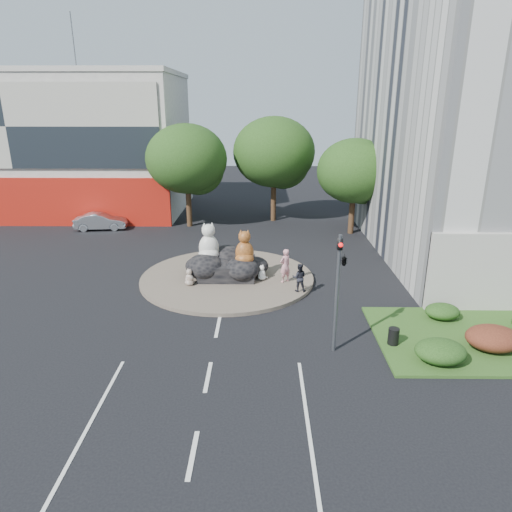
{
  "coord_description": "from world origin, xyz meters",
  "views": [
    {
      "loc": [
        1.99,
        -14.74,
        9.79
      ],
      "look_at": [
        1.7,
        8.31,
        2.0
      ],
      "focal_mm": 32.0,
      "sensor_mm": 36.0,
      "label": 1
    }
  ],
  "objects": [
    {
      "name": "street_lamp",
      "position": [
        12.82,
        8.0,
        4.55
      ],
      "size": [
        2.34,
        0.22,
        8.06
      ],
      "color": "#595B60",
      "rests_on": "ground"
    },
    {
      "name": "kitten_white",
      "position": [
        2.01,
        9.47,
        0.64
      ],
      "size": [
        0.7,
        0.7,
        0.89
      ],
      "primitive_type": null,
      "rotation": [
        0.0,
        0.0,
        0.79
      ],
      "color": "white",
      "rests_on": "roundabout_island"
    },
    {
      "name": "parked_car",
      "position": [
        -11.0,
        20.81,
        0.67
      ],
      "size": [
        4.22,
        1.9,
        1.34
      ],
      "primitive_type": "imported",
      "rotation": [
        0.0,
        0.0,
        1.69
      ],
      "color": "#B0B3B8",
      "rests_on": "ground"
    },
    {
      "name": "hedge_red",
      "position": [
        11.5,
        2.0,
        0.61
      ],
      "size": [
        2.2,
        1.76,
        0.99
      ],
      "primitive_type": "ellipsoid",
      "color": "#461D12",
      "rests_on": "grass_verge"
    },
    {
      "name": "pedestrian_pink",
      "position": [
        3.31,
        9.15,
        1.16
      ],
      "size": [
        0.84,
        0.79,
        1.92
      ],
      "primitive_type": "imported",
      "rotation": [
        0.0,
        0.0,
        3.8
      ],
      "color": "pink",
      "rests_on": "roundabout_island"
    },
    {
      "name": "rock_plinth",
      "position": [
        0.0,
        10.0,
        0.65
      ],
      "size": [
        3.2,
        2.6,
        0.9
      ],
      "primitive_type": null,
      "color": "black",
      "rests_on": "roundabout_island"
    },
    {
      "name": "cat_tabby",
      "position": [
        1.04,
        9.66,
        2.1
      ],
      "size": [
        1.26,
        1.11,
        1.99
      ],
      "primitive_type": null,
      "rotation": [
        0.0,
        0.0,
        0.06
      ],
      "color": "#B06224",
      "rests_on": "rock_plinth"
    },
    {
      "name": "litter_bin",
      "position": [
        7.55,
        2.37,
        0.48
      ],
      "size": [
        0.56,
        0.56,
        0.72
      ],
      "primitive_type": "cylinder",
      "rotation": [
        0.0,
        0.0,
        -0.26
      ],
      "color": "black",
      "rests_on": "grass_verge"
    },
    {
      "name": "hedge_near_green",
      "position": [
        9.0,
        1.0,
        0.57
      ],
      "size": [
        2.0,
        1.6,
        0.9
      ],
      "primitive_type": "ellipsoid",
      "color": "#1A3611",
      "rests_on": "grass_verge"
    },
    {
      "name": "roundabout_island",
      "position": [
        0.0,
        10.0,
        0.1
      ],
      "size": [
        10.0,
        10.0,
        0.2
      ],
      "primitive_type": "cylinder",
      "color": "brown",
      "rests_on": "ground"
    },
    {
      "name": "grass_verge",
      "position": [
        12.0,
        3.0,
        0.06
      ],
      "size": [
        10.0,
        6.0,
        0.12
      ],
      "primitive_type": "cube",
      "color": "#2E4F1A",
      "rests_on": "ground"
    },
    {
      "name": "cat_white",
      "position": [
        -1.05,
        10.29,
        2.22
      ],
      "size": [
        1.48,
        1.33,
        2.23
      ],
      "primitive_type": null,
      "rotation": [
        0.0,
        0.0,
        0.13
      ],
      "color": "beige",
      "rests_on": "rock_plinth"
    },
    {
      "name": "tree_left",
      "position": [
        -3.93,
        22.06,
        5.25
      ],
      "size": [
        6.46,
        6.46,
        8.27
      ],
      "color": "#382314",
      "rests_on": "ground"
    },
    {
      "name": "ground",
      "position": [
        0.0,
        0.0,
        0.0
      ],
      "size": [
        120.0,
        120.0,
        0.0
      ],
      "primitive_type": "plane",
      "color": "black",
      "rests_on": "ground"
    },
    {
      "name": "shophouse_block",
      "position": [
        -18.0,
        27.91,
        6.18
      ],
      "size": [
        25.2,
        12.3,
        17.4
      ],
      "color": "silver",
      "rests_on": "ground"
    },
    {
      "name": "pedestrian_dark",
      "position": [
        4.0,
        7.82,
        0.97
      ],
      "size": [
        0.79,
        0.64,
        1.55
      ],
      "primitive_type": "imported",
      "rotation": [
        0.0,
        0.0,
        3.07
      ],
      "color": "black",
      "rests_on": "roundabout_island"
    },
    {
      "name": "kitten_calico",
      "position": [
        -1.98,
        8.62,
        0.68
      ],
      "size": [
        0.76,
        0.73,
        0.96
      ],
      "primitive_type": null,
      "rotation": [
        0.0,
        0.0,
        -0.59
      ],
      "color": "beige",
      "rests_on": "roundabout_island"
    },
    {
      "name": "tree_mid",
      "position": [
        3.07,
        24.06,
        5.56
      ],
      "size": [
        6.84,
        6.84,
        8.76
      ],
      "color": "#382314",
      "rests_on": "ground"
    },
    {
      "name": "tree_right",
      "position": [
        9.07,
        20.06,
        4.63
      ],
      "size": [
        5.7,
        5.7,
        7.3
      ],
      "color": "#382314",
      "rests_on": "ground"
    },
    {
      "name": "hedge_back_green",
      "position": [
        10.5,
        4.8,
        0.48
      ],
      "size": [
        1.6,
        1.28,
        0.72
      ],
      "primitive_type": "ellipsoid",
      "color": "#1A3611",
      "rests_on": "grass_verge"
    },
    {
      "name": "traffic_light",
      "position": [
        5.1,
        2.0,
        3.62
      ],
      "size": [
        0.44,
        1.24,
        5.0
      ],
      "color": "#595B60",
      "rests_on": "ground"
    }
  ]
}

